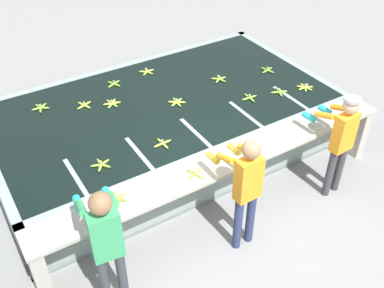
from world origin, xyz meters
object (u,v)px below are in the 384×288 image
(banana_bunch_floating_11, at_px, (305,87))
(banana_bunch_floating_12, at_px, (147,72))
(banana_bunch_floating_1, at_px, (279,92))
(banana_bunch_floating_7, at_px, (177,102))
(banana_bunch_ledge_1, at_px, (116,199))
(banana_bunch_floating_0, at_px, (101,165))
(banana_bunch_floating_13, at_px, (163,143))
(knife_0, at_px, (346,116))
(worker_2, at_px, (341,137))
(banana_bunch_floating_3, at_px, (84,105))
(banana_bunch_ledge_0, at_px, (244,152))
(banana_bunch_floating_6, at_px, (41,108))
(worker_1, at_px, (246,185))
(banana_bunch_ledge_2, at_px, (195,174))
(banana_bunch_floating_2, at_px, (267,70))
(banana_bunch_floating_4, at_px, (112,103))
(banana_bunch_floating_8, at_px, (114,84))
(banana_bunch_floating_5, at_px, (249,98))
(worker_0, at_px, (106,241))
(banana_bunch_floating_9, at_px, (219,79))

(banana_bunch_floating_11, distance_m, banana_bunch_floating_12, 2.68)
(banana_bunch_floating_1, relative_size, banana_bunch_floating_11, 0.97)
(banana_bunch_floating_7, bearing_deg, banana_bunch_ledge_1, -138.87)
(banana_bunch_floating_0, distance_m, banana_bunch_floating_13, 0.89)
(banana_bunch_floating_1, relative_size, knife_0, 0.87)
(worker_2, distance_m, banana_bunch_ledge_1, 3.13)
(worker_2, height_order, banana_bunch_floating_3, worker_2)
(banana_bunch_ledge_0, bearing_deg, banana_bunch_floating_6, 128.09)
(banana_bunch_floating_7, bearing_deg, worker_1, -97.99)
(banana_bunch_floating_6, bearing_deg, banana_bunch_ledge_2, -64.92)
(banana_bunch_floating_2, relative_size, banana_bunch_floating_4, 1.00)
(banana_bunch_floating_0, relative_size, banana_bunch_floating_13, 0.98)
(banana_bunch_floating_2, relative_size, banana_bunch_floating_8, 1.04)
(banana_bunch_floating_1, xyz_separation_m, banana_bunch_floating_7, (-1.55, 0.61, -0.00))
(banana_bunch_floating_6, bearing_deg, banana_bunch_floating_11, -23.53)
(banana_bunch_ledge_0, bearing_deg, banana_bunch_floating_5, 49.46)
(worker_0, relative_size, worker_2, 1.07)
(banana_bunch_ledge_1, bearing_deg, banana_bunch_floating_4, 67.55)
(banana_bunch_floating_2, height_order, banana_bunch_floating_7, same)
(banana_bunch_floating_4, bearing_deg, worker_1, -77.86)
(banana_bunch_floating_0, distance_m, banana_bunch_ledge_0, 1.88)
(banana_bunch_floating_3, relative_size, banana_bunch_floating_4, 0.97)
(banana_bunch_floating_2, bearing_deg, banana_bunch_floating_5, -145.86)
(banana_bunch_floating_13, height_order, banana_bunch_ledge_2, banana_bunch_ledge_2)
(banana_bunch_floating_3, height_order, banana_bunch_ledge_1, banana_bunch_ledge_1)
(banana_bunch_floating_12, bearing_deg, banana_bunch_floating_13, -111.37)
(banana_bunch_floating_13, bearing_deg, banana_bunch_floating_4, 97.46)
(banana_bunch_floating_13, distance_m, banana_bunch_ledge_1, 1.18)
(banana_bunch_floating_6, bearing_deg, banana_bunch_ledge_0, -51.91)
(banana_bunch_ledge_1, bearing_deg, banana_bunch_floating_2, 23.42)
(banana_bunch_floating_9, bearing_deg, worker_1, -117.99)
(worker_2, distance_m, banana_bunch_floating_13, 2.43)
(worker_1, relative_size, banana_bunch_floating_3, 6.11)
(banana_bunch_floating_5, relative_size, banana_bunch_ledge_1, 1.00)
(banana_bunch_floating_7, height_order, banana_bunch_floating_8, same)
(worker_2, height_order, banana_bunch_floating_7, worker_2)
(banana_bunch_floating_3, distance_m, banana_bunch_ledge_1, 2.18)
(banana_bunch_floating_9, xyz_separation_m, banana_bunch_floating_13, (-1.67, -1.06, 0.00))
(worker_0, bearing_deg, banana_bunch_floating_6, 85.83)
(banana_bunch_ledge_0, bearing_deg, banana_bunch_floating_3, 121.82)
(worker_2, bearing_deg, banana_bunch_floating_4, 131.65)
(worker_1, xyz_separation_m, banana_bunch_floating_12, (0.36, 3.26, -0.09))
(banana_bunch_floating_7, bearing_deg, banana_bunch_floating_12, 87.10)
(banana_bunch_floating_1, xyz_separation_m, banana_bunch_floating_12, (-1.49, 1.73, -0.00))
(banana_bunch_floating_0, relative_size, banana_bunch_floating_11, 0.99)
(worker_0, bearing_deg, banana_bunch_ledge_2, 20.42)
(worker_0, xyz_separation_m, worker_2, (3.46, 0.05, -0.07))
(worker_1, distance_m, knife_0, 2.30)
(banana_bunch_floating_6, relative_size, banana_bunch_floating_7, 0.98)
(banana_bunch_floating_8, bearing_deg, banana_bunch_floating_4, -116.90)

